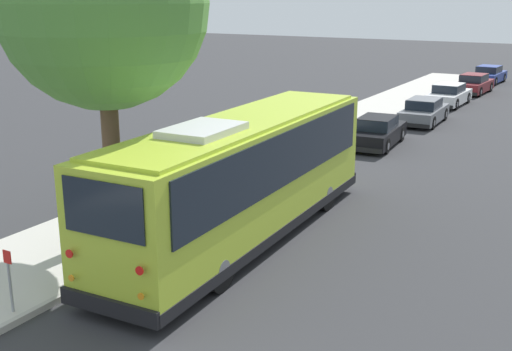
{
  "coord_description": "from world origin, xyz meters",
  "views": [
    {
      "loc": [
        -14.19,
        -8.65,
        6.52
      ],
      "look_at": [
        1.77,
        0.5,
        1.3
      ],
      "focal_mm": 45.0,
      "sensor_mm": 36.0,
      "label": 1
    }
  ],
  "objects_px": {
    "sign_post_far": "(71,253)",
    "parked_sedan_blue": "(489,75)",
    "parked_sedan_maroon": "(474,84)",
    "shuttle_bus": "(244,172)",
    "sign_post_near": "(10,280)",
    "parked_sedan_black": "(377,132)",
    "parked_sedan_white": "(449,95)",
    "parked_sedan_gray": "(424,112)"
  },
  "relations": [
    {
      "from": "sign_post_far",
      "to": "parked_sedan_blue",
      "type": "bearing_deg",
      "value": -2.05
    },
    {
      "from": "parked_sedan_maroon",
      "to": "sign_post_far",
      "type": "height_order",
      "value": "sign_post_far"
    },
    {
      "from": "parked_sedan_maroon",
      "to": "parked_sedan_blue",
      "type": "height_order",
      "value": "parked_sedan_maroon"
    },
    {
      "from": "shuttle_bus",
      "to": "sign_post_near",
      "type": "relative_size",
      "value": 8.42
    },
    {
      "from": "parked_sedan_black",
      "to": "parked_sedan_maroon",
      "type": "relative_size",
      "value": 0.99
    },
    {
      "from": "parked_sedan_white",
      "to": "parked_sedan_maroon",
      "type": "distance_m",
      "value": 5.82
    },
    {
      "from": "sign_post_near",
      "to": "sign_post_far",
      "type": "relative_size",
      "value": 0.99
    },
    {
      "from": "parked_sedan_maroon",
      "to": "parked_sedan_blue",
      "type": "bearing_deg",
      "value": 4.33
    },
    {
      "from": "parked_sedan_black",
      "to": "parked_sedan_white",
      "type": "xyz_separation_m",
      "value": [
        12.43,
        -0.12,
        0.01
      ]
    },
    {
      "from": "parked_sedan_maroon",
      "to": "parked_sedan_blue",
      "type": "xyz_separation_m",
      "value": [
        5.87,
        0.11,
        -0.0
      ]
    },
    {
      "from": "parked_sedan_maroon",
      "to": "shuttle_bus",
      "type": "bearing_deg",
      "value": -176.29
    },
    {
      "from": "parked_sedan_black",
      "to": "sign_post_near",
      "type": "distance_m",
      "value": 18.93
    },
    {
      "from": "sign_post_near",
      "to": "parked_sedan_gray",
      "type": "bearing_deg",
      "value": -3.63
    },
    {
      "from": "parked_sedan_white",
      "to": "sign_post_far",
      "type": "bearing_deg",
      "value": 178.85
    },
    {
      "from": "shuttle_bus",
      "to": "parked_sedan_white",
      "type": "height_order",
      "value": "shuttle_bus"
    },
    {
      "from": "shuttle_bus",
      "to": "parked_sedan_black",
      "type": "distance_m",
      "value": 12.68
    },
    {
      "from": "parked_sedan_black",
      "to": "parked_sedan_gray",
      "type": "relative_size",
      "value": 1.02
    },
    {
      "from": "parked_sedan_maroon",
      "to": "sign_post_far",
      "type": "bearing_deg",
      "value": -179.33
    },
    {
      "from": "parked_sedan_blue",
      "to": "sign_post_far",
      "type": "xyz_separation_m",
      "value": [
        -41.31,
        1.48,
        0.23
      ]
    },
    {
      "from": "parked_sedan_gray",
      "to": "parked_sedan_black",
      "type": "bearing_deg",
      "value": 174.79
    },
    {
      "from": "parked_sedan_black",
      "to": "parked_sedan_blue",
      "type": "height_order",
      "value": "parked_sedan_black"
    },
    {
      "from": "parked_sedan_blue",
      "to": "parked_sedan_maroon",
      "type": "bearing_deg",
      "value": -175.25
    },
    {
      "from": "parked_sedan_black",
      "to": "sign_post_near",
      "type": "bearing_deg",
      "value": 172.02
    },
    {
      "from": "parked_sedan_white",
      "to": "parked_sedan_maroon",
      "type": "bearing_deg",
      "value": -1.19
    },
    {
      "from": "shuttle_bus",
      "to": "sign_post_far",
      "type": "height_order",
      "value": "shuttle_bus"
    },
    {
      "from": "parked_sedan_maroon",
      "to": "parked_sedan_gray",
      "type": "bearing_deg",
      "value": -176.78
    },
    {
      "from": "parked_sedan_black",
      "to": "parked_sedan_gray",
      "type": "xyz_separation_m",
      "value": [
        6.1,
        -0.38,
        -0.0
      ]
    },
    {
      "from": "shuttle_bus",
      "to": "parked_sedan_black",
      "type": "height_order",
      "value": "shuttle_bus"
    },
    {
      "from": "shuttle_bus",
      "to": "sign_post_far",
      "type": "relative_size",
      "value": 8.3
    },
    {
      "from": "parked_sedan_black",
      "to": "sign_post_far",
      "type": "xyz_separation_m",
      "value": [
        -17.2,
        1.2,
        0.23
      ]
    },
    {
      "from": "parked_sedan_blue",
      "to": "sign_post_far",
      "type": "height_order",
      "value": "sign_post_far"
    },
    {
      "from": "shuttle_bus",
      "to": "parked_sedan_blue",
      "type": "relative_size",
      "value": 2.62
    },
    {
      "from": "parked_sedan_black",
      "to": "parked_sedan_gray",
      "type": "distance_m",
      "value": 6.12
    },
    {
      "from": "sign_post_near",
      "to": "parked_sedan_blue",
      "type": "bearing_deg",
      "value": -1.97
    },
    {
      "from": "parked_sedan_gray",
      "to": "parked_sedan_white",
      "type": "relative_size",
      "value": 0.97
    },
    {
      "from": "parked_sedan_maroon",
      "to": "sign_post_near",
      "type": "xyz_separation_m",
      "value": [
        -37.13,
        1.59,
        0.24
      ]
    },
    {
      "from": "parked_sedan_gray",
      "to": "sign_post_far",
      "type": "distance_m",
      "value": 23.35
    },
    {
      "from": "shuttle_bus",
      "to": "sign_post_far",
      "type": "bearing_deg",
      "value": 156.13
    },
    {
      "from": "parked_sedan_maroon",
      "to": "sign_post_far",
      "type": "relative_size",
      "value": 3.27
    },
    {
      "from": "parked_sedan_maroon",
      "to": "parked_sedan_blue",
      "type": "relative_size",
      "value": 1.03
    },
    {
      "from": "parked_sedan_gray",
      "to": "sign_post_near",
      "type": "xyz_separation_m",
      "value": [
        -24.99,
        1.59,
        0.24
      ]
    },
    {
      "from": "parked_sedan_black",
      "to": "sign_post_far",
      "type": "bearing_deg",
      "value": 171.66
    }
  ]
}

